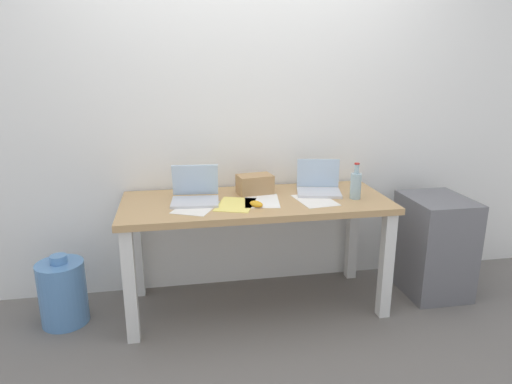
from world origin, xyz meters
name	(u,v)px	position (x,y,z in m)	size (l,w,h in m)	color
ground_plane	(256,304)	(0.00, 0.00, 0.00)	(8.00, 8.00, 0.00)	slate
back_wall	(245,103)	(0.00, 0.40, 1.30)	(5.20, 0.08, 2.60)	white
desk	(256,215)	(0.00, 0.00, 0.63)	(1.67, 0.68, 0.73)	tan
laptop_left	(195,194)	(-0.38, 0.03, 0.78)	(0.31, 0.28, 0.22)	silver
laptop_right	(319,186)	(0.44, 0.09, 0.78)	(0.32, 0.29, 0.21)	silver
beer_bottle	(356,185)	(0.62, -0.08, 0.82)	(0.07, 0.07, 0.23)	#99B7C1
computer_mouse	(256,204)	(-0.02, -0.14, 0.75)	(0.06, 0.10, 0.03)	gold
cardboard_box	(255,184)	(0.02, 0.14, 0.79)	(0.22, 0.14, 0.12)	tan
paper_yellow_folder	(235,204)	(-0.14, -0.08, 0.73)	(0.21, 0.30, 0.00)	#F4E06B
paper_sheet_front_right	(315,200)	(0.36, -0.08, 0.73)	(0.21, 0.30, 0.00)	white
paper_sheet_front_left	(196,207)	(-0.38, -0.09, 0.73)	(0.21, 0.30, 0.00)	white
paper_sheet_center	(262,201)	(0.03, -0.04, 0.73)	(0.21, 0.30, 0.00)	white
water_cooler_jug	(63,292)	(-1.21, 0.00, 0.20)	(0.28, 0.28, 0.45)	#598CC6
filing_cabinet	(434,245)	(1.25, -0.02, 0.34)	(0.40, 0.48, 0.68)	slate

